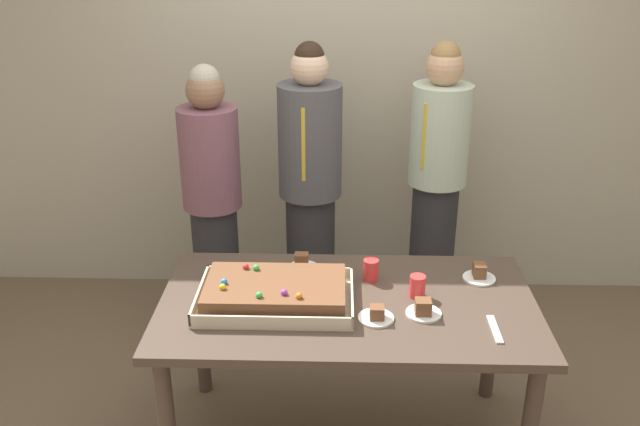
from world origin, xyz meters
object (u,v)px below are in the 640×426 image
object	(u,v)px
plated_slice_near_right	(423,310)
person_striped_tie_right	(310,189)
party_table	(347,320)
drink_cup_middle	(417,286)
plated_slice_far_left	(376,315)
plated_slice_far_right	(302,264)
sheet_cake	(275,293)
drink_cup_nearest	(371,270)
person_serving_front	(213,202)
cake_server_utensil	(495,329)
person_green_shirt_behind	(436,184)
plated_slice_near_left	(479,274)

from	to	relation	value
plated_slice_near_right	person_striped_tie_right	distance (m)	1.25
party_table	drink_cup_middle	distance (m)	0.34
plated_slice_far_left	plated_slice_near_right	bearing A→B (deg)	11.58
party_table	plated_slice_far_right	bearing A→B (deg)	126.31
sheet_cake	drink_cup_nearest	distance (m)	0.47
person_serving_front	person_striped_tie_right	xyz separation A→B (m)	(0.54, 0.10, 0.05)
cake_server_utensil	drink_cup_middle	bearing A→B (deg)	138.06
sheet_cake	drink_cup_nearest	xyz separation A→B (m)	(0.42, 0.22, 0.00)
plated_slice_near_right	person_striped_tie_right	bearing A→B (deg)	114.63
plated_slice_far_left	person_striped_tie_right	xyz separation A→B (m)	(-0.32, 1.17, 0.10)
drink_cup_nearest	person_green_shirt_behind	xyz separation A→B (m)	(0.41, 0.91, 0.07)
party_table	person_green_shirt_behind	distance (m)	1.24
cake_server_utensil	sheet_cake	bearing A→B (deg)	168.30
party_table	drink_cup_nearest	xyz separation A→B (m)	(0.11, 0.19, 0.15)
plated_slice_far_left	cake_server_utensil	world-z (taller)	plated_slice_far_left
plated_slice_near_left	person_serving_front	xyz separation A→B (m)	(-1.35, 0.71, 0.05)
sheet_cake	person_serving_front	world-z (taller)	person_serving_front
plated_slice_far_left	person_striped_tie_right	size ratio (longest dim) A/B	0.09
plated_slice_near_right	cake_server_utensil	bearing A→B (deg)	-20.72
plated_slice_near_left	drink_cup_nearest	bearing A→B (deg)	-177.60
drink_cup_nearest	person_green_shirt_behind	world-z (taller)	person_green_shirt_behind
plated_slice_far_left	person_serving_front	bearing A→B (deg)	128.76
plated_slice_near_right	person_green_shirt_behind	distance (m)	1.23
plated_slice_near_left	person_green_shirt_behind	bearing A→B (deg)	95.70
plated_slice_near_left	plated_slice_far_right	xyz separation A→B (m)	(-0.82, 0.07, 0.00)
person_serving_front	person_striped_tie_right	world-z (taller)	person_striped_tie_right
plated_slice_far_left	person_serving_front	distance (m)	1.38
plated_slice_near_right	sheet_cake	bearing A→B (deg)	172.53
plated_slice_near_right	person_green_shirt_behind	world-z (taller)	person_green_shirt_behind
person_serving_front	drink_cup_middle	bearing A→B (deg)	25.48
plated_slice_far_left	person_green_shirt_behind	xyz separation A→B (m)	(0.40, 1.25, 0.10)
sheet_cake	person_green_shirt_behind	world-z (taller)	person_green_shirt_behind
plated_slice_far_left	plated_slice_far_right	world-z (taller)	plated_slice_far_right
plated_slice_near_left	plated_slice_far_right	world-z (taller)	plated_slice_far_right
drink_cup_middle	party_table	bearing A→B (deg)	-170.86
plated_slice_far_right	drink_cup_nearest	world-z (taller)	drink_cup_nearest
drink_cup_nearest	plated_slice_near_left	bearing A→B (deg)	2.40
plated_slice_far_left	plated_slice_far_right	bearing A→B (deg)	127.18
party_table	person_serving_front	size ratio (longest dim) A/B	1.02
plated_slice_near_right	person_serving_front	xyz separation A→B (m)	(-1.06, 1.03, 0.04)
person_serving_front	drink_cup_nearest	bearing A→B (deg)	24.72
sheet_cake	person_green_shirt_behind	xyz separation A→B (m)	(0.83, 1.13, 0.07)
plated_slice_far_right	drink_cup_nearest	size ratio (longest dim) A/B	1.50
plated_slice_near_right	plated_slice_far_left	bearing A→B (deg)	-168.42
person_green_shirt_behind	person_serving_front	bearing A→B (deg)	-45.75
person_serving_front	plated_slice_far_left	bearing A→B (deg)	14.23
drink_cup_nearest	person_striped_tie_right	xyz separation A→B (m)	(-0.31, 0.83, 0.07)
plated_slice_near_left	drink_cup_nearest	world-z (taller)	drink_cup_nearest
plated_slice_far_right	drink_cup_middle	world-z (taller)	drink_cup_middle
plated_slice_near_left	drink_cup_middle	size ratio (longest dim) A/B	1.50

